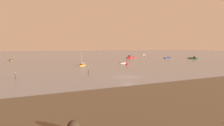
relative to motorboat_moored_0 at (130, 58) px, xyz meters
The scene contains 13 objects.
ground_plane 80.68m from the motorboat_moored_0, 123.54° to the right, with size 800.00×800.00×0.00m, color gray.
mudflat_shore 101.79m from the motorboat_moored_0, 119.37° to the right, with size 368.02×22.21×0.26m, color brown.
tidal_rock_near 111.66m from the motorboat_moored_0, 125.30° to the right, with size 0.86×0.86×0.86m, color #372A1C.
motorboat_moored_0 is the anchor object (origin of this frame).
rowboat_moored_0 41.76m from the motorboat_moored_0, 126.82° to the right, with size 3.74×1.45×0.58m.
sailboat_moored_1 56.98m from the motorboat_moored_0, 139.99° to the right, with size 4.21×4.04×5.00m.
motorboat_moored_2 22.39m from the motorboat_moored_0, 34.83° to the right, with size 4.77×2.58×1.56m.
motorboat_moored_3 36.33m from the motorboat_moored_0, 38.63° to the right, with size 4.03×5.94×2.14m.
motorboat_moored_4 32.21m from the motorboat_moored_0, 38.13° to the left, with size 4.59×5.83×2.14m.
rowboat_moored_1 64.43m from the motorboat_moored_0, behind, with size 1.84×4.46×0.69m.
channel_buoy 48.70m from the motorboat_moored_0, 124.50° to the right, with size 0.90×0.90×2.30m.
mooring_post_left 77.74m from the motorboat_moored_0, 130.47° to the right, with size 0.22×0.22×1.43m.
mooring_post_right 89.01m from the motorboat_moored_0, 138.08° to the right, with size 0.22×0.22×1.55m.
Camera 1 is at (-24.49, -38.15, 6.30)m, focal length 33.79 mm.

